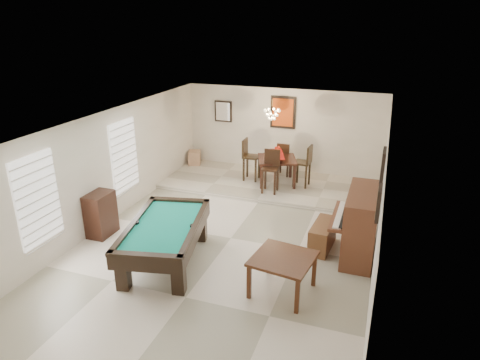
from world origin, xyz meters
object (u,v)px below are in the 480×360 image
Objects in this scene: piano_bench at (323,236)px; chandelier at (272,111)px; upright_piano at (353,223)px; corner_bench at (195,158)px; dining_chair_north at (284,159)px; dining_table at (277,169)px; dining_chair_south at (270,172)px; flower_vase at (277,150)px; dining_chair_west at (251,160)px; dining_chair_east at (302,166)px; pool_table at (166,244)px; apothecary_chest at (101,214)px; square_table at (282,274)px.

piano_bench is 4.02m from chandelier.
upright_piano is 6.52m from corner_bench.
corner_bench is (-2.95, 0.06, -0.29)m from dining_chair_north.
chandelier is (-0.16, -0.08, 1.65)m from dining_table.
piano_bench is 2.95m from dining_chair_south.
flower_vase is 0.51× the size of corner_bench.
dining_chair_west is 1.47m from dining_chair_east.
upright_piano is at bearing -136.00° from dining_chair_west.
dining_chair_east reaches higher than dining_chair_north.
corner_bench is at bearing 69.48° from dining_chair_west.
piano_bench is 3.52m from dining_table.
pool_table is 4.95m from dining_chair_east.
piano_bench is at bearing 24.45° from dining_chair_east.
flower_vase is at bearing 54.10° from apothecary_chest.
chandelier reaches higher than pool_table.
square_table is 0.85× the size of dining_chair_east.
flower_vase is at bearing -14.90° from corner_bench.
flower_vase is (2.93, 4.04, 0.60)m from apothecary_chest.
flower_vase reaches higher than dining_table.
dining_chair_east is at bearing 48.24° from apothecary_chest.
dining_table reaches higher than piano_bench.
dining_chair_north is (-1.32, 5.51, 0.28)m from square_table.
dining_chair_west reaches higher than dining_chair_east.
dining_chair_north reaches higher than square_table.
dining_chair_north is (-1.74, 3.73, 0.35)m from piano_bench.
corner_bench is 0.77× the size of chandelier.
dining_chair_north is at bearing -51.11° from dining_chair_west.
chandelier reaches higher than dining_chair_west.
pool_table is 2.41× the size of dining_chair_north.
dining_chair_south reaches higher than flower_vase.
flower_vase is 0.23× the size of dining_chair_north.
dining_chair_north reaches higher than corner_bench.
upright_piano reaches higher than piano_bench.
pool_table is at bearing -15.62° from dining_chair_east.
dining_chair_west reaches higher than piano_bench.
chandelier is (2.75, -0.85, 1.87)m from corner_bench.
pool_table is 4.71m from dining_table.
dining_chair_north is 0.86× the size of dining_chair_east.
dining_table is 0.71m from dining_chair_north.
flower_vase is at bearing 87.68° from dining_chair_south.
chandelier is at bearing 107.91° from square_table.
flower_vase is 0.85m from dining_chair_west.
square_table is at bearing -157.72° from dining_chair_west.
piano_bench is 0.99× the size of dining_chair_north.
dining_chair_north is (1.07, 5.30, 0.22)m from pool_table.
flower_vase is at bearing -93.72° from dining_chair_west.
chandelier reaches higher than dining_chair_east.
apothecary_chest is 4.17× the size of flower_vase.
dining_table is at bearing 88.95° from dining_chair_north.
pool_table is 2.42× the size of square_table.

